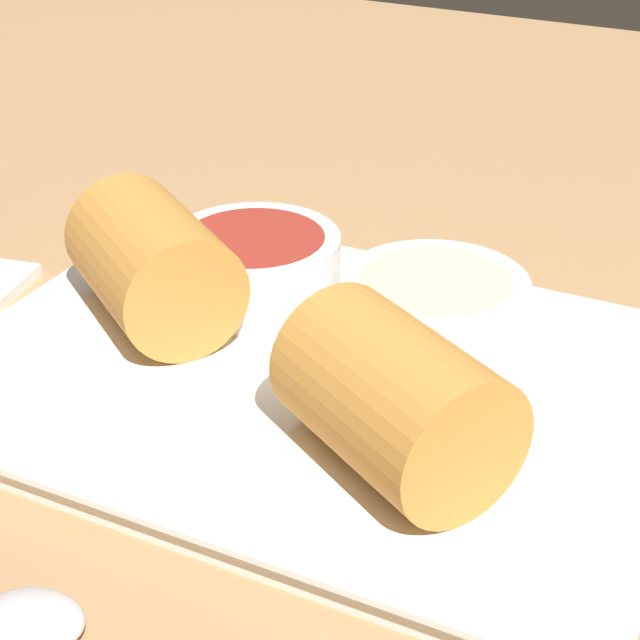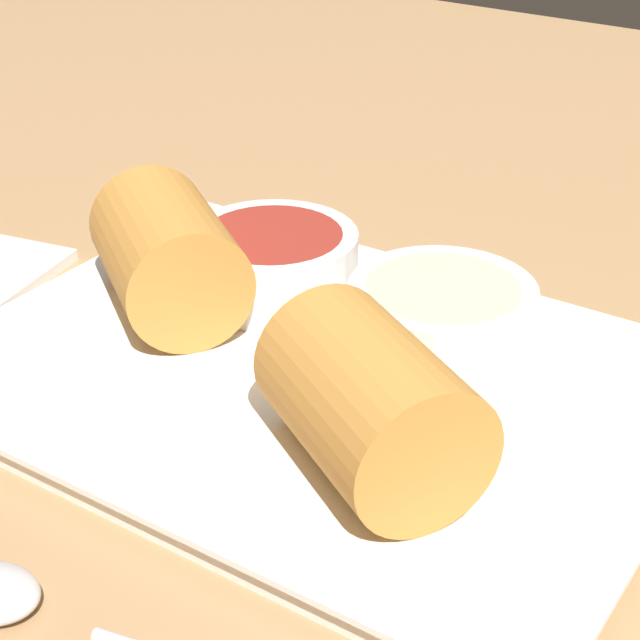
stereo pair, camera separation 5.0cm
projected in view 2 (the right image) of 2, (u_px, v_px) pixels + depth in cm
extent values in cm
cube|color=#A87F54|center=(373.00, 437.00, 46.84)|extent=(180.00, 140.00, 2.00)
cube|color=white|center=(320.00, 383.00, 47.65)|extent=(30.70, 22.67, 1.20)
cube|color=white|center=(320.00, 369.00, 47.28)|extent=(31.93, 23.57, 0.30)
cylinder|color=#C68438|center=(169.00, 255.00, 50.17)|extent=(10.38, 9.76, 5.89)
sphere|color=beige|center=(152.00, 227.00, 52.92)|extent=(3.83, 3.83, 3.83)
cylinder|color=#C68438|center=(372.00, 404.00, 39.38)|extent=(10.36, 9.44, 5.89)
sphere|color=#56843D|center=(331.00, 361.00, 42.04)|extent=(3.83, 3.83, 3.83)
cylinder|color=white|center=(441.00, 318.00, 47.81)|extent=(8.42, 8.42, 3.14)
cylinder|color=beige|center=(443.00, 292.00, 47.17)|extent=(6.90, 6.90, 0.57)
cylinder|color=white|center=(273.00, 263.00, 52.59)|extent=(8.42, 8.42, 3.14)
cylinder|color=maroon|center=(272.00, 239.00, 51.95)|extent=(6.90, 6.90, 0.57)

